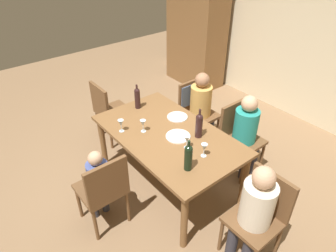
# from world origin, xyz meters

# --- Properties ---
(ground_plane) EXTENTS (10.00, 10.00, 0.00)m
(ground_plane) POSITION_xyz_m (0.00, 0.00, 0.00)
(ground_plane) COLOR #846647
(rear_room_partition) EXTENTS (6.40, 0.12, 2.70)m
(rear_room_partition) POSITION_xyz_m (0.00, 2.71, 1.35)
(rear_room_partition) COLOR beige
(rear_room_partition) RESTS_ON ground_plane
(armoire_cabinet) EXTENTS (1.18, 0.62, 2.18)m
(armoire_cabinet) POSITION_xyz_m (-1.96, 2.26, 1.10)
(armoire_cabinet) COLOR brown
(armoire_cabinet) RESTS_ON ground_plane
(dining_table) EXTENTS (1.73, 1.02, 0.76)m
(dining_table) POSITION_xyz_m (0.00, 0.00, 0.68)
(dining_table) COLOR brown
(dining_table) RESTS_ON ground_plane
(chair_far_right) EXTENTS (0.44, 0.44, 0.92)m
(chair_far_right) POSITION_xyz_m (0.30, 0.89, 0.53)
(chair_far_right) COLOR brown
(chair_far_right) RESTS_ON ground_plane
(chair_right_end) EXTENTS (0.44, 0.44, 0.92)m
(chair_right_end) POSITION_xyz_m (1.24, 0.09, 0.53)
(chair_right_end) COLOR brown
(chair_right_end) RESTS_ON ground_plane
(chair_far_left) EXTENTS (0.46, 0.44, 0.92)m
(chair_far_left) POSITION_xyz_m (-0.51, 0.89, 0.59)
(chair_far_left) COLOR brown
(chair_far_left) RESTS_ON ground_plane
(chair_near) EXTENTS (0.44, 0.44, 0.92)m
(chair_near) POSITION_xyz_m (0.09, -0.89, 0.53)
(chair_near) COLOR brown
(chair_near) RESTS_ON ground_plane
(chair_left_end) EXTENTS (0.44, 0.44, 0.92)m
(chair_left_end) POSITION_xyz_m (-1.24, -0.09, 0.53)
(chair_left_end) COLOR brown
(chair_left_end) RESTS_ON ground_plane
(person_woman_host) EXTENTS (0.33, 0.29, 1.09)m
(person_woman_host) POSITION_xyz_m (0.41, 0.89, 0.64)
(person_woman_host) COLOR #33333D
(person_woman_host) RESTS_ON ground_plane
(person_man_bearded) EXTENTS (0.29, 0.34, 1.11)m
(person_man_bearded) POSITION_xyz_m (1.24, -0.03, 0.64)
(person_man_bearded) COLOR #33333D
(person_man_bearded) RESTS_ON ground_plane
(person_man_guest) EXTENTS (0.34, 0.29, 1.10)m
(person_man_guest) POSITION_xyz_m (-0.36, 0.89, 0.64)
(person_man_guest) COLOR #33333D
(person_man_guest) RESTS_ON ground_plane
(person_child_small) EXTENTS (0.25, 0.22, 0.94)m
(person_child_small) POSITION_xyz_m (-0.02, -0.89, 0.56)
(person_child_small) COLOR #33333D
(person_child_small) RESTS_ON ground_plane
(wine_bottle_tall_green) EXTENTS (0.08, 0.08, 0.34)m
(wine_bottle_tall_green) POSITION_xyz_m (0.58, -0.22, 0.91)
(wine_bottle_tall_green) COLOR black
(wine_bottle_tall_green) RESTS_ON dining_table
(wine_bottle_dark_red) EXTENTS (0.07, 0.07, 0.32)m
(wine_bottle_dark_red) POSITION_xyz_m (-0.68, 0.06, 0.91)
(wine_bottle_dark_red) COLOR black
(wine_bottle_dark_red) RESTS_ON dining_table
(wine_bottle_short_olive) EXTENTS (0.08, 0.08, 0.35)m
(wine_bottle_short_olive) POSITION_xyz_m (0.25, 0.23, 0.91)
(wine_bottle_short_olive) COLOR black
(wine_bottle_short_olive) RESTS_ON dining_table
(wine_glass_near_left) EXTENTS (0.07, 0.07, 0.15)m
(wine_glass_near_left) POSITION_xyz_m (-0.36, -0.38, 0.86)
(wine_glass_near_left) COLOR silver
(wine_glass_near_left) RESTS_ON dining_table
(wine_glass_centre) EXTENTS (0.07, 0.07, 0.15)m
(wine_glass_centre) POSITION_xyz_m (0.53, 0.04, 0.86)
(wine_glass_centre) COLOR silver
(wine_glass_centre) RESTS_ON dining_table
(wine_glass_near_right) EXTENTS (0.07, 0.07, 0.15)m
(wine_glass_near_right) POSITION_xyz_m (0.32, -0.01, 0.86)
(wine_glass_near_right) COLOR silver
(wine_glass_near_right) RESTS_ON dining_table
(wine_glass_far) EXTENTS (0.07, 0.07, 0.15)m
(wine_glass_far) POSITION_xyz_m (-0.21, -0.19, 0.86)
(wine_glass_far) COLOR silver
(wine_glass_far) RESTS_ON dining_table
(dinner_plate_host) EXTENTS (0.25, 0.25, 0.01)m
(dinner_plate_host) POSITION_xyz_m (-0.19, 0.30, 0.77)
(dinner_plate_host) COLOR silver
(dinner_plate_host) RESTS_ON dining_table
(dinner_plate_guest_left) EXTENTS (0.27, 0.27, 0.01)m
(dinner_plate_guest_left) POSITION_xyz_m (0.12, 0.05, 0.77)
(dinner_plate_guest_left) COLOR white
(dinner_plate_guest_left) RESTS_ON dining_table
(handbag) EXTENTS (0.28, 0.13, 0.22)m
(handbag) POSITION_xyz_m (-1.24, 0.35, 0.11)
(handbag) COLOR brown
(handbag) RESTS_ON ground_plane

